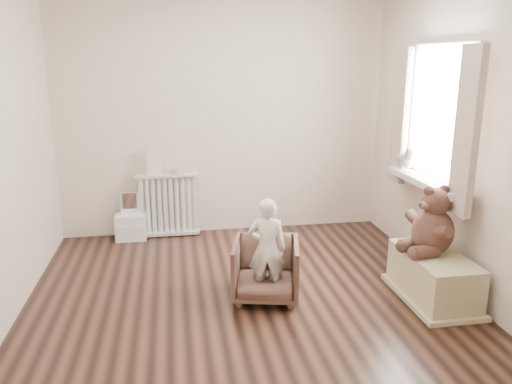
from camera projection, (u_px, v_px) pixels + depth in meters
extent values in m
cube|color=black|center=(247.00, 300.00, 4.13)|extent=(3.60, 3.60, 0.01)
cube|color=beige|center=(222.00, 118.00, 5.51)|extent=(3.60, 0.02, 2.60)
cube|color=beige|center=(310.00, 215.00, 2.08)|extent=(3.60, 0.02, 2.60)
cube|color=beige|center=(463.00, 138.00, 4.08)|extent=(0.02, 3.60, 2.60)
cube|color=white|center=(442.00, 116.00, 4.32)|extent=(0.03, 0.90, 1.10)
cube|color=silver|center=(426.00, 181.00, 4.46)|extent=(0.22, 1.10, 0.06)
cube|color=#BFA994|center=(467.00, 133.00, 3.78)|extent=(0.06, 0.26, 1.30)
cube|color=#BFA994|center=(400.00, 116.00, 4.86)|extent=(0.06, 0.26, 1.30)
cube|color=silver|center=(168.00, 202.00, 5.53)|extent=(0.67, 0.13, 0.71)
cube|color=beige|center=(154.00, 162.00, 5.39)|extent=(0.16, 0.01, 0.27)
cylinder|color=#A59E8C|center=(175.00, 171.00, 5.45)|extent=(0.10, 0.10, 0.06)
cube|color=silver|center=(130.00, 215.00, 5.46)|extent=(0.33, 0.23, 0.52)
imported|color=brown|center=(266.00, 269.00, 4.12)|extent=(0.64, 0.65, 0.50)
imported|color=white|center=(267.00, 249.00, 4.02)|extent=(0.35, 0.27, 0.86)
cube|color=#BFB78A|center=(433.00, 276.00, 4.11)|extent=(0.44, 0.83, 0.39)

